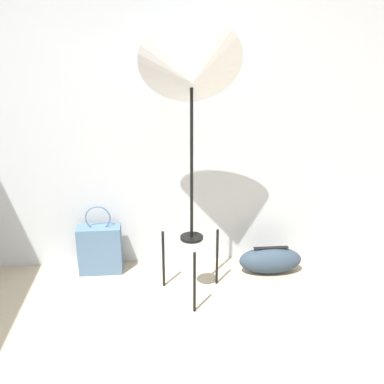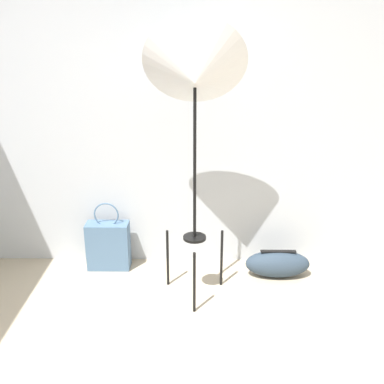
{
  "view_description": "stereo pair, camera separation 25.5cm",
  "coord_description": "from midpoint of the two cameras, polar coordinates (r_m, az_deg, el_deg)",
  "views": [
    {
      "loc": [
        0.05,
        -1.28,
        1.86
      ],
      "look_at": [
        0.27,
        1.43,
        0.89
      ],
      "focal_mm": 42.0,
      "sensor_mm": 36.0,
      "label": 1
    },
    {
      "loc": [
        0.3,
        -1.29,
        1.86
      ],
      "look_at": [
        0.27,
        1.43,
        0.89
      ],
      "focal_mm": 42.0,
      "sensor_mm": 36.0,
      "label": 2
    }
  ],
  "objects": [
    {
      "name": "wall_back",
      "position": [
        3.54,
        -2.25,
        10.53
      ],
      "size": [
        8.0,
        0.05,
        2.6
      ],
      "color": "#B7BCC1",
      "rests_on": "ground_plane"
    },
    {
      "name": "photo_umbrella",
      "position": [
        2.95,
        2.93,
        14.58
      ],
      "size": [
        0.69,
        0.56,
        1.96
      ],
      "color": "black",
      "rests_on": "ground_plane"
    },
    {
      "name": "duffel_bag",
      "position": [
        3.73,
        12.77,
        -8.92
      ],
      "size": [
        0.51,
        0.22,
        0.23
      ],
      "color": "#2D3D4C",
      "rests_on": "ground_plane"
    },
    {
      "name": "tote_bag",
      "position": [
        3.76,
        -8.67,
        -6.7
      ],
      "size": [
        0.35,
        0.16,
        0.58
      ],
      "color": "slate",
      "rests_on": "ground_plane"
    }
  ]
}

